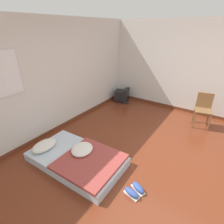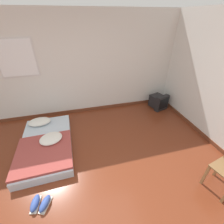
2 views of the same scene
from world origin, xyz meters
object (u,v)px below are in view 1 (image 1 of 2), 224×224
(mattress_bed, at_px, (76,158))
(crt_tv, at_px, (123,95))
(wooden_chair, at_px, (204,107))
(sneaker_pair, at_px, (135,190))

(mattress_bed, bearing_deg, crt_tv, 15.76)
(crt_tv, height_order, wooden_chair, wooden_chair)
(wooden_chair, relative_size, sneaker_pair, 2.67)
(mattress_bed, xyz_separation_m, crt_tv, (3.18, 0.90, 0.10))
(mattress_bed, height_order, wooden_chair, wooden_chair)
(crt_tv, bearing_deg, wooden_chair, -95.44)
(sneaker_pair, bearing_deg, crt_tv, 34.17)
(crt_tv, bearing_deg, mattress_bed, -164.24)
(mattress_bed, bearing_deg, sneaker_pair, -88.87)
(mattress_bed, height_order, crt_tv, crt_tv)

